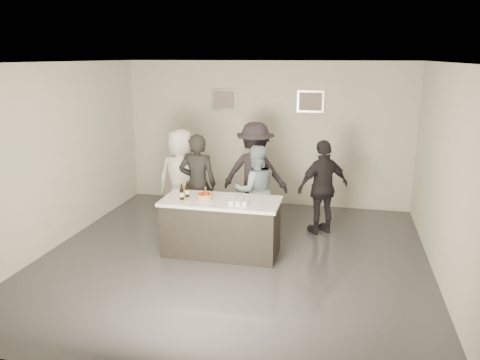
{
  "coord_description": "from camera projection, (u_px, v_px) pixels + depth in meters",
  "views": [
    {
      "loc": [
        1.61,
        -6.61,
        3.09
      ],
      "look_at": [
        0.0,
        0.5,
        1.15
      ],
      "focal_mm": 35.0,
      "sensor_mm": 36.0,
      "label": 1
    }
  ],
  "objects": [
    {
      "name": "candles",
      "position": [
        196.0,
        203.0,
        7.17
      ],
      "size": [
        0.24,
        0.08,
        0.01
      ],
      "primitive_type": "cube",
      "color": "pink",
      "rests_on": "bar_counter"
    },
    {
      "name": "person_main_black",
      "position": [
        198.0,
        184.0,
        8.23
      ],
      "size": [
        0.71,
        0.52,
        1.8
      ],
      "primitive_type": "imported",
      "rotation": [
        0.0,
        0.0,
        3.28
      ],
      "color": "black",
      "rests_on": "ground"
    },
    {
      "name": "beer_bottle_a",
      "position": [
        187.0,
        189.0,
        7.46
      ],
      "size": [
        0.07,
        0.07,
        0.26
      ],
      "primitive_type": "cylinder",
      "color": "black",
      "rests_on": "bar_counter"
    },
    {
      "name": "floor",
      "position": [
        233.0,
        258.0,
        7.37
      ],
      "size": [
        6.0,
        6.0,
        0.0
      ],
      "primitive_type": "plane",
      "color": "#3D3D42",
      "rests_on": "ground"
    },
    {
      "name": "bar_counter",
      "position": [
        221.0,
        227.0,
        7.47
      ],
      "size": [
        1.86,
        0.86,
        0.9
      ],
      "primitive_type": "cube",
      "color": "white",
      "rests_on": "ground"
    },
    {
      "name": "wall_right",
      "position": [
        447.0,
        177.0,
        6.34
      ],
      "size": [
        0.04,
        6.0,
        3.0
      ],
      "primitive_type": "cube",
      "color": "beige",
      "rests_on": "ground"
    },
    {
      "name": "ceiling",
      "position": [
        232.0,
        62.0,
        6.6
      ],
      "size": [
        6.0,
        6.0,
        0.0
      ],
      "primitive_type": "plane",
      "rotation": [
        3.14,
        0.0,
        0.0
      ],
      "color": "white"
    },
    {
      "name": "wall_front",
      "position": [
        153.0,
        241.0,
        4.15
      ],
      "size": [
        6.0,
        0.04,
        3.0
      ],
      "primitive_type": "cube",
      "color": "beige",
      "rests_on": "ground"
    },
    {
      "name": "wall_left",
      "position": [
        54.0,
        157.0,
        7.62
      ],
      "size": [
        0.04,
        6.0,
        3.0
      ],
      "primitive_type": "cube",
      "color": "beige",
      "rests_on": "ground"
    },
    {
      "name": "person_guest_left",
      "position": [
        182.0,
        179.0,
        8.55
      ],
      "size": [
        0.91,
        0.61,
        1.83
      ],
      "primitive_type": "imported",
      "rotation": [
        0.0,
        0.0,
        3.17
      ],
      "color": "silver",
      "rests_on": "ground"
    },
    {
      "name": "person_guest_right",
      "position": [
        323.0,
        187.0,
        8.25
      ],
      "size": [
        1.05,
        0.9,
        1.69
      ],
      "primitive_type": "imported",
      "rotation": [
        0.0,
        0.0,
        3.75
      ],
      "color": "black",
      "rests_on": "ground"
    },
    {
      "name": "picture_left",
      "position": [
        224.0,
        100.0,
        9.79
      ],
      "size": [
        0.54,
        0.04,
        0.44
      ],
      "primitive_type": "cube",
      "color": "#B2B2B7",
      "rests_on": "wall_back"
    },
    {
      "name": "picture_right",
      "position": [
        311.0,
        101.0,
        9.41
      ],
      "size": [
        0.54,
        0.04,
        0.44
      ],
      "primitive_type": "cube",
      "color": "#B2B2B7",
      "rests_on": "wall_back"
    },
    {
      "name": "person_main_blue",
      "position": [
        255.0,
        190.0,
        8.22
      ],
      "size": [
        0.96,
        0.87,
        1.6
      ],
      "primitive_type": "imported",
      "rotation": [
        0.0,
        0.0,
        3.56
      ],
      "color": "#92ADBF",
      "rests_on": "ground"
    },
    {
      "name": "tumbler_cluster",
      "position": [
        240.0,
        201.0,
        7.14
      ],
      "size": [
        0.3,
        0.3,
        0.08
      ],
      "primitive_type": "cube",
      "color": "orange",
      "rests_on": "bar_counter"
    },
    {
      "name": "beer_bottle_b",
      "position": [
        182.0,
        192.0,
        7.32
      ],
      "size": [
        0.07,
        0.07,
        0.26
      ],
      "primitive_type": "cylinder",
      "color": "black",
      "rests_on": "bar_counter"
    },
    {
      "name": "person_guest_back",
      "position": [
        255.0,
        173.0,
        8.79
      ],
      "size": [
        1.28,
        0.79,
        1.91
      ],
      "primitive_type": "imported",
      "rotation": [
        0.0,
        0.0,
        3.07
      ],
      "color": "#252127",
      "rests_on": "ground"
    },
    {
      "name": "wall_back",
      "position": [
        266.0,
        134.0,
        9.81
      ],
      "size": [
        6.0,
        0.04,
        3.0
      ],
      "primitive_type": "cube",
      "color": "beige",
      "rests_on": "ground"
    },
    {
      "name": "cake",
      "position": [
        205.0,
        197.0,
        7.37
      ],
      "size": [
        0.23,
        0.23,
        0.07
      ],
      "primitive_type": "cylinder",
      "color": "orange",
      "rests_on": "bar_counter"
    }
  ]
}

